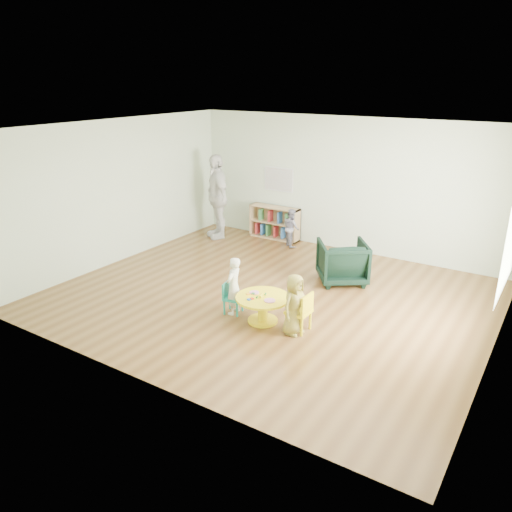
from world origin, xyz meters
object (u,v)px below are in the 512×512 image
(bookshelf, at_px, (275,223))
(kid_chair_left, at_px, (231,297))
(adult_caretaker, at_px, (217,196))
(child_right, at_px, (294,304))
(toddler, at_px, (291,228))
(armchair, at_px, (342,262))
(activity_table, at_px, (263,304))
(kid_chair_right, at_px, (301,311))
(child_left, at_px, (234,286))

(bookshelf, bearing_deg, kid_chair_left, -69.20)
(bookshelf, relative_size, adult_caretaker, 0.62)
(child_right, height_order, toddler, child_right)
(kid_chair_left, distance_m, armchair, 2.33)
(child_right, bearing_deg, kid_chair_left, 95.98)
(armchair, height_order, toddler, toddler)
(adult_caretaker, bearing_deg, activity_table, -8.80)
(bookshelf, bearing_deg, kid_chair_right, -54.29)
(armchair, bearing_deg, child_right, 58.90)
(kid_chair_right, relative_size, bookshelf, 0.50)
(activity_table, bearing_deg, toddler, 112.23)
(kid_chair_left, height_order, bookshelf, bookshelf)
(activity_table, relative_size, bookshelf, 0.69)
(kid_chair_left, relative_size, bookshelf, 0.43)
(activity_table, xyz_separation_m, toddler, (-1.39, 3.40, 0.13))
(armchair, height_order, child_left, child_left)
(bookshelf, xyz_separation_m, child_right, (2.57, -3.78, 0.09))
(armchair, xyz_separation_m, adult_caretaker, (-3.53, 0.94, 0.58))
(child_right, height_order, adult_caretaker, adult_caretaker)
(bookshelf, bearing_deg, armchair, -33.91)
(child_left, distance_m, adult_caretaker, 4.05)
(kid_chair_right, xyz_separation_m, child_right, (-0.06, -0.11, 0.14))
(kid_chair_left, xyz_separation_m, adult_caretaker, (-2.57, 3.07, 0.69))
(activity_table, bearing_deg, bookshelf, 118.31)
(kid_chair_right, relative_size, child_right, 0.66)
(activity_table, height_order, kid_chair_right, kid_chair_right)
(armchair, distance_m, adult_caretaker, 3.70)
(kid_chair_right, distance_m, child_left, 1.18)
(kid_chair_left, height_order, child_left, child_left)
(armchair, bearing_deg, activity_table, 43.68)
(bookshelf, relative_size, child_left, 1.29)
(armchair, bearing_deg, kid_chair_right, 60.82)
(activity_table, relative_size, child_left, 0.89)
(activity_table, relative_size, kid_chair_left, 1.63)
(adult_caretaker, bearing_deg, toddler, 46.10)
(armchair, distance_m, toddler, 2.18)
(kid_chair_left, relative_size, armchair, 0.60)
(activity_table, xyz_separation_m, child_right, (0.57, -0.06, 0.17))
(child_left, relative_size, adult_caretaker, 0.48)
(child_left, relative_size, toddler, 1.11)
(bookshelf, distance_m, child_right, 4.57)
(child_left, bearing_deg, activity_table, 83.92)
(kid_chair_right, bearing_deg, adult_caretaker, 53.02)
(toddler, bearing_deg, bookshelf, 9.83)
(child_right, relative_size, adult_caretaker, 0.48)
(bookshelf, distance_m, armchair, 2.86)
(armchair, distance_m, child_right, 2.19)
(child_right, bearing_deg, kid_chair_right, -19.67)
(toddler, bearing_deg, child_left, 141.32)
(kid_chair_right, bearing_deg, kid_chair_left, 94.09)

